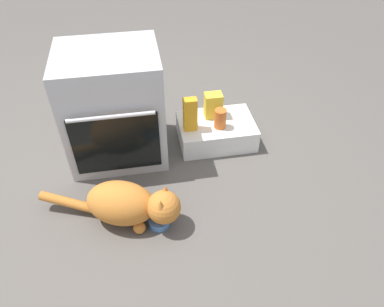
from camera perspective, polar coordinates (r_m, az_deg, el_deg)
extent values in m
plane|color=#56514C|center=(2.36, -11.33, -5.37)|extent=(8.00, 8.00, 0.00)
cube|color=#B7BABF|center=(2.40, -12.15, 7.19)|extent=(0.61, 0.52, 0.75)
cube|color=black|center=(2.24, -11.71, 1.43)|extent=(0.52, 0.01, 0.41)
cylinder|color=silver|center=(2.08, -12.54, 5.62)|extent=(0.49, 0.02, 0.02)
cube|color=white|center=(2.62, 3.78, 3.51)|extent=(0.53, 0.37, 0.17)
cylinder|color=#4C7AB7|center=(2.13, -5.17, -10.54)|extent=(0.12, 0.12, 0.05)
sphere|color=brown|center=(2.12, -5.20, -10.26)|extent=(0.07, 0.07, 0.07)
ellipsoid|color=#C6752D|center=(2.09, -11.06, -7.61)|extent=(0.46, 0.37, 0.25)
sphere|color=#C6752D|center=(2.02, -4.42, -8.36)|extent=(0.19, 0.19, 0.19)
cone|color=#C6752D|center=(2.00, -4.17, -5.93)|extent=(0.07, 0.07, 0.08)
cone|color=#C6752D|center=(1.93, -4.90, -8.18)|extent=(0.07, 0.07, 0.08)
cylinder|color=#C6752D|center=(2.26, -18.80, -7.23)|extent=(0.34, 0.17, 0.11)
sphere|color=#C6752D|center=(2.18, -7.18, -8.54)|extent=(0.07, 0.07, 0.07)
sphere|color=#C6752D|center=(2.10, -8.22, -11.39)|extent=(0.07, 0.07, 0.07)
cylinder|color=#D16023|center=(2.48, 4.44, 5.45)|extent=(0.08, 0.08, 0.14)
cube|color=yellow|center=(2.57, 3.32, 7.53)|extent=(0.12, 0.09, 0.18)
cube|color=orange|center=(2.43, -0.30, 6.12)|extent=(0.09, 0.06, 0.24)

